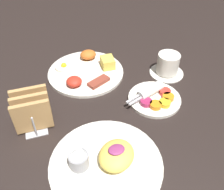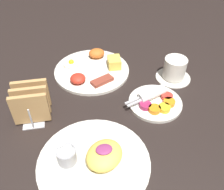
{
  "view_description": "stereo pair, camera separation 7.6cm",
  "coord_description": "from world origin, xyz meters",
  "px_view_note": "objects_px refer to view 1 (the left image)",
  "views": [
    {
      "loc": [
        -0.12,
        -0.52,
        0.54
      ],
      "look_at": [
        0.06,
        0.02,
        0.03
      ],
      "focal_mm": 40.0,
      "sensor_mm": 36.0,
      "label": 1
    },
    {
      "loc": [
        -0.04,
        -0.54,
        0.54
      ],
      "look_at": [
        0.06,
        0.02,
        0.03
      ],
      "focal_mm": 40.0,
      "sensor_mm": 36.0,
      "label": 2
    }
  ],
  "objects_px": {
    "plate_condiments": "(154,97)",
    "plate_foreground": "(106,161)",
    "coffee_cup": "(168,65)",
    "plate_breakfast": "(87,70)",
    "toast_rack": "(32,110)"
  },
  "relations": [
    {
      "from": "plate_breakfast",
      "to": "plate_condiments",
      "type": "bearing_deg",
      "value": -50.61
    },
    {
      "from": "plate_condiments",
      "to": "coffee_cup",
      "type": "bearing_deg",
      "value": 48.59
    },
    {
      "from": "plate_condiments",
      "to": "coffee_cup",
      "type": "distance_m",
      "value": 0.16
    },
    {
      "from": "toast_rack",
      "to": "coffee_cup",
      "type": "height_order",
      "value": "toast_rack"
    },
    {
      "from": "plate_foreground",
      "to": "toast_rack",
      "type": "distance_m",
      "value": 0.25
    },
    {
      "from": "plate_breakfast",
      "to": "coffee_cup",
      "type": "bearing_deg",
      "value": -18.34
    },
    {
      "from": "plate_breakfast",
      "to": "toast_rack",
      "type": "relative_size",
      "value": 2.31
    },
    {
      "from": "plate_condiments",
      "to": "plate_breakfast",
      "type": "bearing_deg",
      "value": 129.39
    },
    {
      "from": "plate_foreground",
      "to": "toast_rack",
      "type": "bearing_deg",
      "value": 127.94
    },
    {
      "from": "plate_breakfast",
      "to": "toast_rack",
      "type": "xyz_separation_m",
      "value": [
        -0.2,
        -0.19,
        0.04
      ]
    },
    {
      "from": "plate_condiments",
      "to": "plate_foreground",
      "type": "bearing_deg",
      "value": -139.97
    },
    {
      "from": "plate_breakfast",
      "to": "toast_rack",
      "type": "height_order",
      "value": "toast_rack"
    },
    {
      "from": "plate_condiments",
      "to": "plate_foreground",
      "type": "xyz_separation_m",
      "value": [
        -0.21,
        -0.18,
        0.0
      ]
    },
    {
      "from": "plate_foreground",
      "to": "coffee_cup",
      "type": "xyz_separation_m",
      "value": [
        0.31,
        0.29,
        0.02
      ]
    },
    {
      "from": "plate_breakfast",
      "to": "plate_foreground",
      "type": "bearing_deg",
      "value": -96.34
    }
  ]
}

